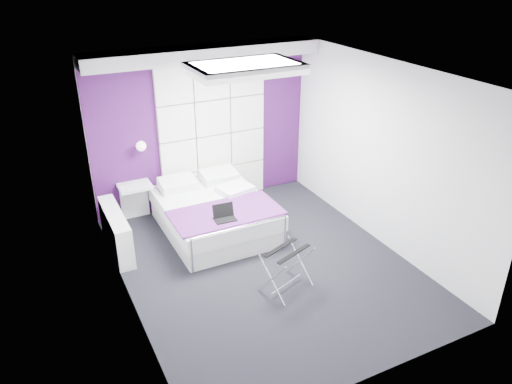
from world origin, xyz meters
TOP-DOWN VIEW (x-y plane):
  - floor at (0.00, 0.00)m, footprint 4.40×4.40m
  - ceiling at (0.00, 0.00)m, footprint 4.40×4.40m
  - wall_back at (0.00, 2.20)m, footprint 3.60×0.00m
  - wall_left at (-1.80, 0.00)m, footprint 0.00×4.40m
  - wall_right at (1.80, 0.00)m, footprint 0.00×4.40m
  - accent_wall at (0.00, 2.19)m, footprint 3.58×0.02m
  - soffit at (0.00, 1.95)m, footprint 3.58×0.50m
  - headboard at (0.15, 2.14)m, footprint 1.80×0.08m
  - skylight at (0.00, 0.60)m, footprint 1.36×0.86m
  - wall_lamp at (-1.05, 2.06)m, footprint 0.15×0.15m
  - radiator at (-1.69, 1.30)m, footprint 0.22×1.20m
  - bed at (-0.25, 1.21)m, footprint 1.55×1.86m
  - nightstand at (-1.21, 2.02)m, footprint 0.49×0.38m
  - luggage_rack at (-0.00, -0.55)m, footprint 0.58×0.42m
  - laptop at (-0.35, 0.58)m, footprint 0.29×0.21m

SIDE VIEW (x-z plane):
  - floor at x=0.00m, z-range 0.00..0.00m
  - bed at x=-0.25m, z-range -0.05..0.61m
  - luggage_rack at x=0.00m, z-range 0.00..0.57m
  - radiator at x=-1.69m, z-range 0.00..0.60m
  - laptop at x=-0.35m, z-range 0.47..0.68m
  - nightstand at x=-1.21m, z-range 0.57..0.62m
  - headboard at x=0.15m, z-range 0.02..2.32m
  - wall_lamp at x=-1.05m, z-range 1.15..1.29m
  - wall_left at x=-1.80m, z-range -0.90..3.50m
  - wall_right at x=1.80m, z-range -0.90..3.50m
  - accent_wall at x=0.00m, z-range 0.01..2.59m
  - wall_back at x=0.00m, z-range -0.50..3.10m
  - soffit at x=0.00m, z-range 2.40..2.60m
  - skylight at x=0.00m, z-range 2.49..2.61m
  - ceiling at x=0.00m, z-range 2.60..2.60m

